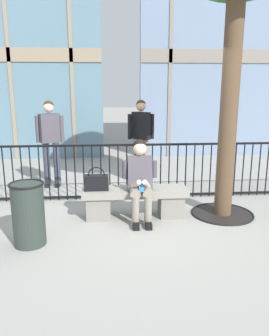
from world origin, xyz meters
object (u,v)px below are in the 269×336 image
(bystander_at_railing, at_px, (141,134))
(handbag_on_bench, at_px, (97,182))
(stone_bench, at_px, (135,200))
(bystander_further_back, at_px, (50,137))
(trash_can, at_px, (28,213))
(seated_person_with_phone, at_px, (140,178))

(bystander_at_railing, bearing_deg, handbag_on_bench, -112.66)
(stone_bench, distance_m, bystander_at_railing, 2.22)
(bystander_further_back, bearing_deg, handbag_on_bench, -62.00)
(handbag_on_bench, height_order, trash_can, trash_can)
(bystander_further_back, bearing_deg, trash_can, -87.22)
(handbag_on_bench, distance_m, bystander_at_railing, 2.30)
(stone_bench, bearing_deg, handbag_on_bench, -179.01)
(bystander_at_railing, distance_m, trash_can, 3.42)
(handbag_on_bench, xyz_separation_m, bystander_at_railing, (0.87, 2.09, 0.43))
(trash_can, bearing_deg, stone_bench, 30.72)
(handbag_on_bench, bearing_deg, bystander_at_railing, 67.34)
(bystander_further_back, relative_size, trash_can, 2.10)
(stone_bench, height_order, trash_can, trash_can)
(seated_person_with_phone, bearing_deg, bystander_at_railing, 84.18)
(handbag_on_bench, distance_m, trash_can, 1.18)
(trash_can, bearing_deg, handbag_on_bench, 44.96)
(stone_bench, distance_m, trash_can, 1.64)
(seated_person_with_phone, distance_m, bystander_further_back, 2.52)
(stone_bench, height_order, handbag_on_bench, handbag_on_bench)
(bystander_at_railing, bearing_deg, bystander_further_back, -170.98)
(seated_person_with_phone, relative_size, handbag_on_bench, 3.37)
(bystander_at_railing, bearing_deg, stone_bench, -97.98)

